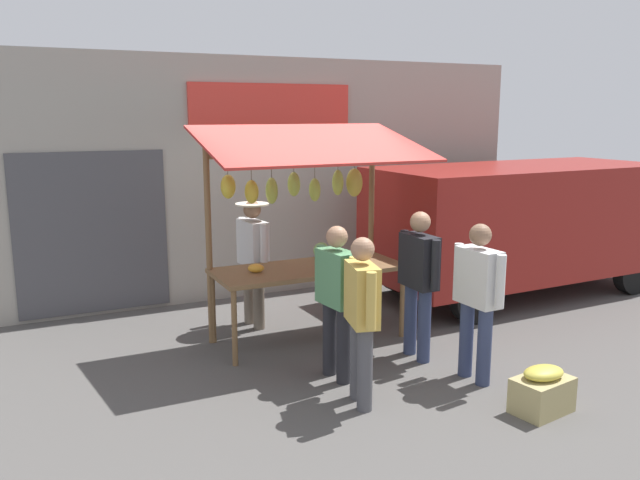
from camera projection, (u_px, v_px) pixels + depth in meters
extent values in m
plane|color=#514F4C|center=(309.00, 339.00, 7.66)|extent=(40.00, 40.00, 0.00)
cube|color=#9E998E|center=(244.00, 179.00, 9.27)|extent=(9.00, 0.25, 3.40)
cube|color=red|center=(272.00, 104.00, 9.10)|extent=(2.40, 0.06, 0.56)
cube|color=#47474C|center=(92.00, 233.00, 8.36)|extent=(1.90, 0.04, 2.10)
cube|color=brown|center=(309.00, 269.00, 7.49)|extent=(2.20, 0.90, 0.05)
cylinder|color=brown|center=(234.00, 328.00, 6.79)|extent=(0.06, 0.06, 0.83)
cylinder|color=brown|center=(402.00, 303.00, 7.67)|extent=(0.06, 0.06, 0.83)
cylinder|color=brown|center=(213.00, 308.00, 7.48)|extent=(0.06, 0.06, 0.83)
cylinder|color=brown|center=(369.00, 287.00, 8.36)|extent=(0.06, 0.06, 0.83)
cylinder|color=brown|center=(209.00, 244.00, 7.33)|extent=(0.07, 0.07, 2.35)
cylinder|color=brown|center=(371.00, 229.00, 8.23)|extent=(0.07, 0.07, 2.35)
cylinder|color=brown|center=(294.00, 154.00, 7.59)|extent=(2.12, 0.06, 0.06)
cube|color=#B72D28|center=(314.00, 143.00, 7.08)|extent=(2.50, 1.46, 0.39)
cylinder|color=brown|center=(355.00, 160.00, 7.93)|extent=(0.01, 0.01, 0.19)
ellipsoid|color=gold|center=(354.00, 183.00, 7.98)|extent=(0.26, 0.25, 0.35)
cylinder|color=brown|center=(338.00, 161.00, 7.84)|extent=(0.01, 0.01, 0.20)
ellipsoid|color=#B2CC4C|center=(338.00, 183.00, 7.89)|extent=(0.20, 0.19, 0.31)
cylinder|color=brown|center=(315.00, 166.00, 7.67)|extent=(0.01, 0.01, 0.29)
ellipsoid|color=#B2CC4C|center=(315.00, 190.00, 7.73)|extent=(0.15, 0.18, 0.28)
cylinder|color=brown|center=(294.00, 163.00, 7.57)|extent=(0.01, 0.01, 0.20)
ellipsoid|color=#B2CC4C|center=(294.00, 184.00, 7.62)|extent=(0.16, 0.19, 0.29)
cylinder|color=brown|center=(271.00, 166.00, 7.51)|extent=(0.01, 0.01, 0.26)
ellipsoid|color=#B2CC4C|center=(272.00, 191.00, 7.57)|extent=(0.19, 0.21, 0.31)
cylinder|color=brown|center=(251.00, 168.00, 7.33)|extent=(0.01, 0.01, 0.27)
ellipsoid|color=yellow|center=(252.00, 192.00, 7.39)|extent=(0.20, 0.22, 0.27)
cylinder|color=brown|center=(228.00, 165.00, 7.24)|extent=(0.01, 0.01, 0.20)
ellipsoid|color=yellow|center=(228.00, 187.00, 7.28)|extent=(0.25, 0.26, 0.27)
ellipsoid|color=gold|center=(256.00, 268.00, 7.21)|extent=(0.21, 0.18, 0.10)
sphere|color=#729E4C|center=(321.00, 251.00, 7.89)|extent=(0.20, 0.20, 0.20)
cylinder|color=#726656|center=(249.00, 293.00, 8.18)|extent=(0.14, 0.14, 0.78)
cylinder|color=#726656|center=(259.00, 298.00, 7.96)|extent=(0.14, 0.14, 0.78)
cube|color=silver|center=(253.00, 243.00, 7.94)|extent=(0.27, 0.49, 0.55)
cylinder|color=silver|center=(242.00, 237.00, 8.18)|extent=(0.09, 0.09, 0.51)
cylinder|color=silver|center=(264.00, 245.00, 7.69)|extent=(0.09, 0.09, 0.51)
sphere|color=#8C664C|center=(252.00, 209.00, 7.86)|extent=(0.22, 0.22, 0.22)
cylinder|color=beige|center=(252.00, 204.00, 7.84)|extent=(0.41, 0.41, 0.02)
cylinder|color=#232328|center=(344.00, 346.00, 6.36)|extent=(0.14, 0.14, 0.77)
cylinder|color=#232328|center=(329.00, 338.00, 6.57)|extent=(0.14, 0.14, 0.77)
cube|color=#518C5B|center=(337.00, 278.00, 6.34)|extent=(0.27, 0.49, 0.55)
cylinder|color=#518C5B|center=(354.00, 282.00, 6.09)|extent=(0.09, 0.09, 0.50)
cylinder|color=#518C5B|center=(321.00, 270.00, 6.58)|extent=(0.09, 0.09, 0.50)
sphere|color=#A87A5B|center=(337.00, 237.00, 6.26)|extent=(0.21, 0.21, 0.21)
cylinder|color=navy|center=(484.00, 347.00, 6.31)|extent=(0.14, 0.14, 0.79)
cylinder|color=navy|center=(466.00, 338.00, 6.54)|extent=(0.14, 0.14, 0.79)
cube|color=silver|center=(478.00, 277.00, 6.29)|extent=(0.24, 0.48, 0.56)
cylinder|color=silver|center=(500.00, 282.00, 6.03)|extent=(0.09, 0.09, 0.51)
cylinder|color=silver|center=(458.00, 268.00, 6.55)|extent=(0.09, 0.09, 0.51)
sphere|color=#8C664C|center=(480.00, 235.00, 6.21)|extent=(0.22, 0.22, 0.22)
cylinder|color=navy|center=(424.00, 326.00, 6.90)|extent=(0.14, 0.14, 0.80)
cylinder|color=navy|center=(410.00, 319.00, 7.14)|extent=(0.14, 0.14, 0.80)
cube|color=black|center=(419.00, 261.00, 6.88)|extent=(0.23, 0.48, 0.57)
cylinder|color=black|center=(436.00, 265.00, 6.61)|extent=(0.09, 0.09, 0.52)
cylinder|color=black|center=(404.00, 254.00, 7.15)|extent=(0.09, 0.09, 0.52)
sphere|color=#A87A5B|center=(420.00, 222.00, 6.80)|extent=(0.22, 0.22, 0.22)
cylinder|color=#4C4C51|center=(365.00, 369.00, 5.77)|extent=(0.14, 0.14, 0.77)
cylinder|color=#4C4C51|center=(357.00, 359.00, 6.02)|extent=(0.14, 0.14, 0.77)
cube|color=gold|center=(362.00, 294.00, 5.77)|extent=(0.33, 0.51, 0.55)
cylinder|color=gold|center=(371.00, 301.00, 5.48)|extent=(0.09, 0.09, 0.50)
cylinder|color=gold|center=(354.00, 283.00, 6.04)|extent=(0.09, 0.09, 0.50)
sphere|color=#A87A5B|center=(363.00, 249.00, 5.69)|extent=(0.21, 0.21, 0.21)
cube|color=maroon|center=(519.00, 219.00, 9.44)|extent=(4.44, 1.95, 1.55)
cube|color=black|center=(447.00, 206.00, 8.80)|extent=(1.45, 1.85, 0.68)
cylinder|color=black|center=(474.00, 298.00, 8.20)|extent=(0.66, 0.20, 0.66)
cylinder|color=black|center=(400.00, 270.00, 9.65)|extent=(0.66, 0.20, 0.66)
cylinder|color=black|center=(633.00, 272.00, 9.53)|extent=(0.66, 0.20, 0.66)
cylinder|color=black|center=(547.00, 250.00, 10.99)|extent=(0.66, 0.20, 0.66)
cube|color=tan|center=(542.00, 395.00, 5.77)|extent=(0.57, 0.43, 0.32)
ellipsoid|color=gold|center=(544.00, 373.00, 5.73)|extent=(0.40, 0.27, 0.12)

